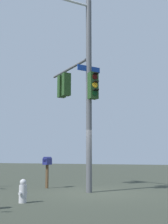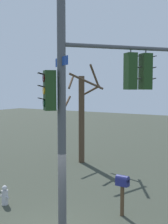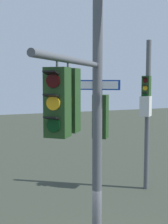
% 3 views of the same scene
% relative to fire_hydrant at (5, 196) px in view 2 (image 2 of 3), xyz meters
% --- Properties ---
extents(main_signal_pole_assembly, '(5.01, 3.43, 8.17)m').
position_rel_fire_hydrant_xyz_m(main_signal_pole_assembly, '(-3.61, 0.28, 4.34)').
color(main_signal_pole_assembly, '#4C4F54').
rests_on(main_signal_pole_assembly, ground).
extents(fire_hydrant, '(0.38, 0.24, 0.73)m').
position_rel_fire_hydrant_xyz_m(fire_hydrant, '(0.00, 0.00, 0.00)').
color(fire_hydrant, '#B2B2B7').
rests_on(fire_hydrant, ground).
extents(mailbox, '(0.45, 0.27, 1.41)m').
position_rel_fire_hydrant_xyz_m(mailbox, '(-4.13, -1.45, 0.76)').
color(mailbox, '#4C3823').
rests_on(mailbox, ground).
extents(bare_tree_across_street, '(2.67, 2.41, 5.63)m').
position_rel_fire_hydrant_xyz_m(bare_tree_across_street, '(1.05, -6.96, 2.50)').
color(bare_tree_across_street, '#4B3827').
rests_on(bare_tree_across_street, ground).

